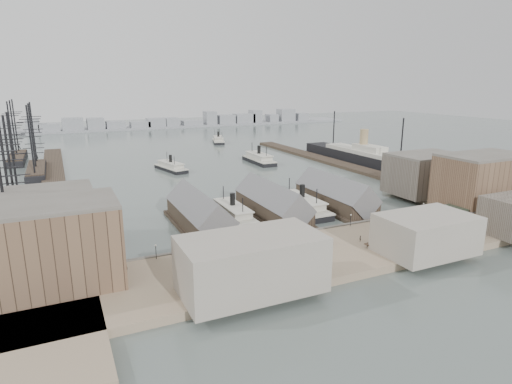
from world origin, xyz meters
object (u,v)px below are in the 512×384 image
ferry_docked_west (233,213)px  horse_cart_right (376,244)px  ocean_steamer (363,157)px  tram (458,214)px  horse_cart_left (207,259)px  horse_cart_center (308,246)px

ferry_docked_west → horse_cart_right: ferry_docked_west is taller
ocean_steamer → ferry_docked_west: bearing=-149.3°
tram → ocean_steamer: bearing=61.3°
ocean_steamer → horse_cart_right: size_ratio=20.48×
horse_cart_right → horse_cart_left: bearing=67.4°
ocean_steamer → horse_cart_left: (-125.93, -97.25, -1.45)m
ocean_steamer → horse_cart_right: ocean_steamer is taller
horse_cart_center → horse_cart_right: 18.84m
tram → horse_cart_center: size_ratio=2.12×
tram → horse_cart_left: size_ratio=2.30×
tram → horse_cart_right: size_ratio=2.20×
ferry_docked_west → horse_cart_left: size_ratio=5.84×
tram → horse_cart_left: bearing=172.4°
ocean_steamer → horse_cart_center: 140.91m
ocean_steamer → horse_cart_right: (-81.09, -107.03, -1.41)m
ferry_docked_west → horse_cart_center: (6.24, -38.04, 0.58)m
tram → horse_cart_right: 40.56m
ocean_steamer → tram: ocean_steamer is taller
horse_cart_center → tram: bearing=-103.3°
horse_cart_center → horse_cart_right: bearing=-124.7°
ocean_steamer → horse_cart_center: size_ratio=19.71×
ferry_docked_west → ocean_steamer: 122.19m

